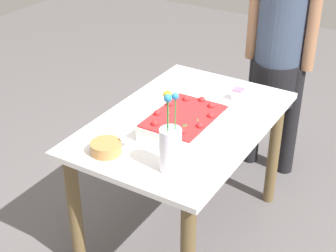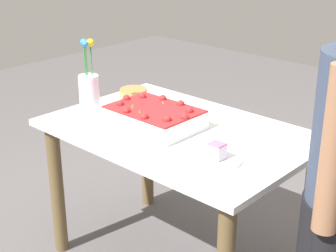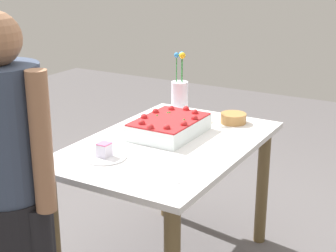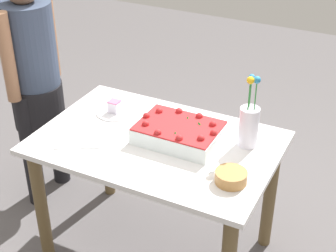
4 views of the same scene
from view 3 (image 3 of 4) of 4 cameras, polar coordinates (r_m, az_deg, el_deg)
name	(u,v)px [view 3 (image 3 of 4)]	position (r m, az deg, el deg)	size (l,w,h in m)	color
dining_table	(168,166)	(2.70, 0.05, -4.50)	(1.23, 0.81, 0.75)	silver
sheet_cake	(169,126)	(2.74, 0.13, -0.03)	(0.42, 0.30, 0.11)	white
serving_plate_with_slice	(105,154)	(2.45, -7.05, -3.12)	(0.21, 0.21, 0.08)	white
cake_knife	(179,173)	(2.27, 1.21, -5.20)	(0.23, 0.02, 0.00)	silver
flower_vase	(180,96)	(3.05, 1.31, 3.30)	(0.10, 0.10, 0.39)	white
fruit_bowl	(233,118)	(2.96, 7.25, 0.87)	(0.15, 0.15, 0.06)	#B07B42
person_standing	(8,181)	(2.05, -17.29, -5.82)	(0.31, 0.45, 1.49)	black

